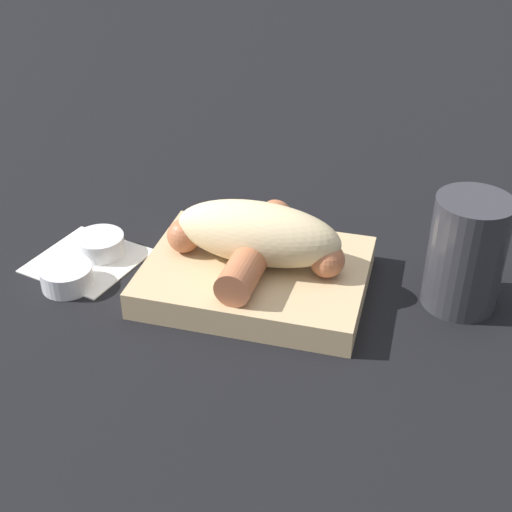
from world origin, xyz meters
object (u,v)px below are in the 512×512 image
bread_roll (256,233)px  drink_glass (466,253)px  food_tray (256,276)px  condiment_cup_near (100,246)px  condiment_cup_far (67,278)px  sausage (254,248)px

bread_roll → drink_glass: drink_glass is taller
food_tray → bread_roll: size_ratio=1.29×
condiment_cup_near → drink_glass: size_ratio=0.46×
bread_roll → food_tray: bearing=-75.4°
food_tray → condiment_cup_far: (-0.19, -0.05, -0.00)m
food_tray → drink_glass: size_ratio=1.92×
sausage → condiment_cup_far: bearing=-164.7°
condiment_cup_far → sausage: bearing=15.3°
sausage → condiment_cup_far: 0.19m
sausage → condiment_cup_far: size_ratio=3.45×
condiment_cup_far → condiment_cup_near: bearing=84.6°
sausage → drink_glass: (0.20, 0.03, 0.01)m
bread_roll → condiment_cup_far: bread_roll is taller
food_tray → sausage: size_ratio=1.20×
food_tray → condiment_cup_far: size_ratio=4.14×
sausage → condiment_cup_near: bearing=175.4°
condiment_cup_near → condiment_cup_far: (-0.01, -0.06, 0.00)m
condiment_cup_far → drink_glass: (0.39, 0.08, 0.05)m
bread_roll → drink_glass: bearing=6.0°
food_tray → condiment_cup_far: 0.19m
food_tray → condiment_cup_far: bearing=-165.8°
sausage → food_tray: bearing=-43.4°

